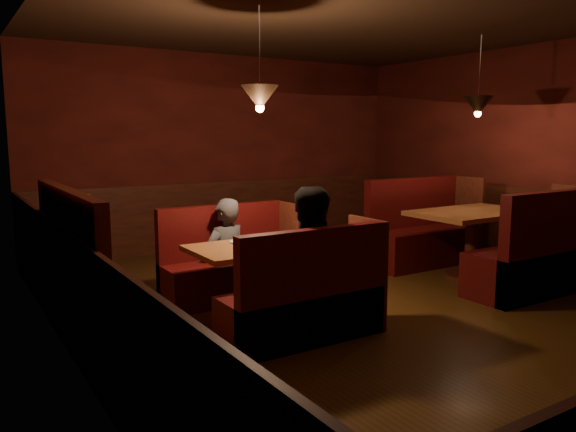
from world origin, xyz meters
TOP-DOWN VIEW (x-y plane):
  - room at (-0.28, 0.04)m, footprint 6.02×7.02m
  - main_table at (-1.25, 0.20)m, footprint 1.31×0.80m
  - main_bench_far at (-1.24, 0.94)m, footprint 1.44×0.51m
  - main_bench_near at (-1.24, -0.55)m, footprint 1.44×0.51m
  - second_table at (1.62, 0.14)m, footprint 1.45×0.93m
  - second_bench_far at (1.65, 1.01)m, footprint 1.60×0.60m
  - second_bench_near at (1.65, -0.72)m, footprint 1.60×0.60m
  - diner_a at (-1.29, 0.90)m, footprint 0.58×0.45m
  - diner_b at (-1.09, -0.45)m, footprint 0.83×0.66m

SIDE VIEW (x-z plane):
  - main_bench_far at x=-1.24m, z-range -0.18..0.80m
  - main_bench_near at x=-1.24m, z-range -0.18..0.80m
  - second_bench_far at x=1.65m, z-range -0.21..0.94m
  - second_bench_near at x=1.65m, z-range -0.21..0.94m
  - main_table at x=-1.25m, z-range 0.08..1.00m
  - second_table at x=1.62m, z-range 0.20..1.01m
  - diner_a at x=-1.29m, z-range 0.00..1.42m
  - diner_b at x=-1.09m, z-range 0.00..1.64m
  - room at x=-0.28m, z-range -0.41..2.51m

